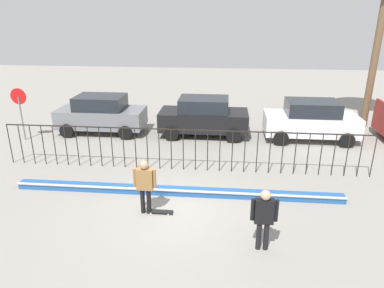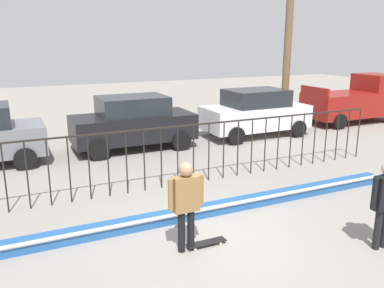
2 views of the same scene
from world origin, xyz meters
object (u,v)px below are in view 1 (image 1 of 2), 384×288
Objects in this scene: stop_sign at (20,107)px; skateboard at (160,212)px; parked_car_gray at (101,114)px; camera_operator at (264,215)px; parked_car_white at (311,120)px; parked_car_black at (204,116)px; skateboarder at (145,182)px.

skateboard is at bearing -37.92° from stop_sign.
stop_sign reaches higher than skateboard.
stop_sign is (-3.35, -1.45, 0.64)m from parked_car_gray.
camera_operator is at bearing -35.00° from stop_sign.
parked_car_gray is 3.71m from stop_sign.
parked_car_white reaches higher than camera_operator.
camera_operator is at bearing -111.70° from parked_car_white.
skateboarder is at bearing -96.96° from parked_car_black.
parked_car_white is at bearing 0.96° from parked_car_black.
parked_car_black is 1.72× the size of stop_sign.
skateboarder is 0.40× the size of parked_car_gray.
parked_car_gray is 1.00× the size of parked_car_black.
skateboarder is at bearing -63.95° from parked_car_gray.
parked_car_white is (5.10, -0.15, 0.00)m from parked_car_black.
stop_sign is (-10.60, 7.42, 0.60)m from camera_operator.
parked_car_white is at bearing 65.54° from skateboard.
skateboard is at bearing -131.89° from parked_car_white.
parked_car_gray is at bearing 176.57° from parked_car_white.
parked_car_black reaches higher than skateboarder.
skateboard is 0.19× the size of parked_car_black.
parked_car_gray is at bearing 23.38° from stop_sign.
parked_car_white is 1.72× the size of stop_sign.
skateboarder is 9.41m from stop_sign.
stop_sign is (-13.60, -1.34, 0.64)m from parked_car_white.
parked_car_gray and parked_car_black have the same top height.
stop_sign reaches higher than camera_operator.
camera_operator is 12.96m from stop_sign.
stop_sign is at bearing 156.70° from skateboard.
skateboard is at bearing -5.27° from skateboarder.
parked_car_gray is 1.72× the size of stop_sign.
skateboarder is 9.69m from parked_car_white.
skateboard is (0.42, 0.00, -0.97)m from skateboarder.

